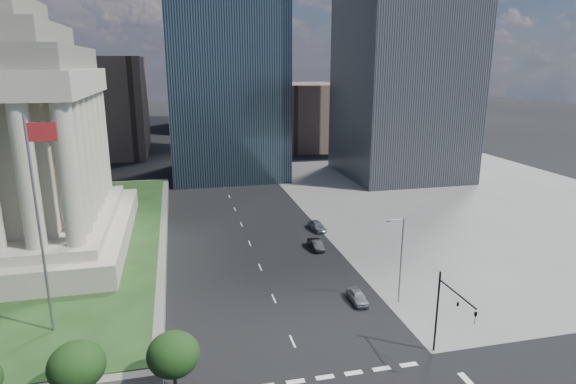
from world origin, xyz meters
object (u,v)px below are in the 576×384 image
object	(u,v)px
flagpole	(40,215)
traffic_signal_ne	(449,309)
street_lamp_north	(400,255)
parked_sedan_near	(358,296)
parked_sedan_mid	(316,245)
parked_sedan_far	(317,226)

from	to	relation	value
flagpole	traffic_signal_ne	distance (m)	36.69
flagpole	street_lamp_north	world-z (taller)	flagpole
traffic_signal_ne	flagpole	bearing A→B (deg)	163.29
flagpole	parked_sedan_near	world-z (taller)	flagpole
traffic_signal_ne	parked_sedan_mid	distance (m)	29.40
parked_sedan_far	parked_sedan_mid	bearing A→B (deg)	-112.90
parked_sedan_mid	flagpole	bearing A→B (deg)	-151.24
parked_sedan_near	flagpole	bearing A→B (deg)	-174.94
traffic_signal_ne	parked_sedan_far	size ratio (longest dim) A/B	1.78
parked_sedan_near	parked_sedan_mid	distance (m)	16.50
flagpole	parked_sedan_near	bearing A→B (deg)	3.78
traffic_signal_ne	parked_sedan_mid	xyz separation A→B (m)	(-3.50, 28.84, -4.56)
traffic_signal_ne	parked_sedan_far	bearing A→B (deg)	91.56
street_lamp_north	parked_sedan_far	distance (m)	25.85
flagpole	street_lamp_north	bearing A→B (deg)	1.63
traffic_signal_ne	parked_sedan_mid	bearing A→B (deg)	96.92
parked_sedan_far	traffic_signal_ne	bearing A→B (deg)	-93.54
parked_sedan_mid	parked_sedan_near	bearing A→B (deg)	-92.25
street_lamp_north	parked_sedan_mid	bearing A→B (deg)	103.87
parked_sedan_mid	parked_sedan_far	world-z (taller)	parked_sedan_far
street_lamp_north	parked_sedan_mid	size ratio (longest dim) A/B	2.39
street_lamp_north	parked_sedan_mid	distance (m)	18.73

